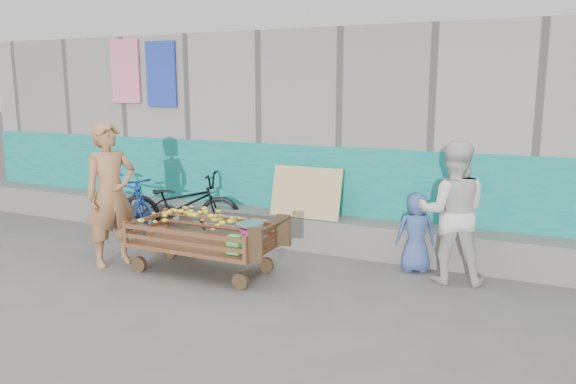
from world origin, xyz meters
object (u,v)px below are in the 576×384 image
at_px(child, 416,233).
at_px(banana_cart, 199,229).
at_px(woman, 452,212).
at_px(vendor_man, 111,195).
at_px(bicycle_dark, 179,205).
at_px(bench, 179,237).
at_px(bicycle_blue, 128,204).

bearing_deg(child, banana_cart, 1.00).
xyz_separation_m(woman, child, (-0.44, 0.19, -0.33)).
relative_size(vendor_man, woman, 1.10).
bearing_deg(woman, bicycle_dark, -15.95).
relative_size(vendor_man, child, 1.86).
relative_size(bench, vendor_man, 0.59).
distance_m(vendor_man, child, 3.78).
xyz_separation_m(bench, woman, (3.56, 0.32, 0.62)).
distance_m(banana_cart, child, 2.61).
xyz_separation_m(banana_cart, vendor_man, (-1.16, -0.19, 0.36)).
distance_m(child, bicycle_dark, 3.52).
distance_m(banana_cart, bench, 1.06).
xyz_separation_m(banana_cart, woman, (2.79, 0.95, 0.28)).
relative_size(banana_cart, child, 1.92).
bearing_deg(woman, bench, -7.08).
bearing_deg(vendor_man, bicycle_dark, 26.13).
distance_m(banana_cart, bicycle_dark, 1.68).
relative_size(banana_cart, bicycle_dark, 0.99).
xyz_separation_m(vendor_man, child, (3.52, 1.33, -0.41)).
height_order(banana_cart, bicycle_blue, bicycle_blue).
bearing_deg(bicycle_dark, bicycle_blue, 83.38).
relative_size(bench, woman, 0.65).
bearing_deg(child, bicycle_dark, -26.07).
relative_size(vendor_man, bicycle_dark, 0.96).
bearing_deg(bicycle_dark, vendor_man, 161.63).
bearing_deg(vendor_man, bicycle_blue, 59.76).
bearing_deg(woman, vendor_man, 4.01).
height_order(bench, woman, woman).
bearing_deg(vendor_man, woman, -47.71).
relative_size(banana_cart, woman, 1.14).
height_order(woman, bicycle_blue, woman).
distance_m(banana_cart, vendor_man, 1.23).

